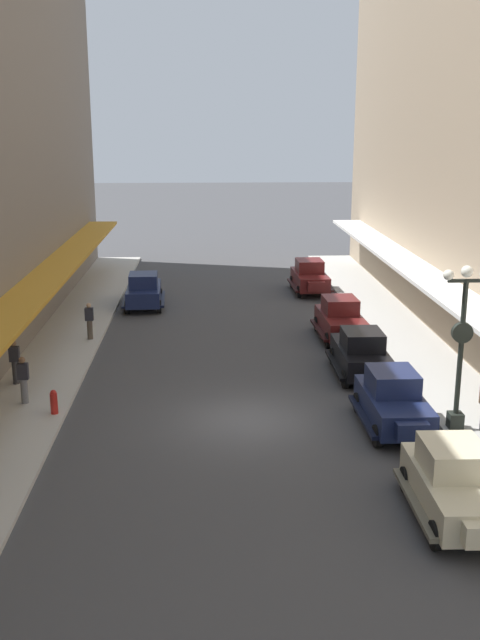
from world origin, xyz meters
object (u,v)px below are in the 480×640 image
object	(u,v)px
pedestrian_2	(23,380)
parked_car_1	(341,318)
parked_car_5	(310,276)
parked_car_4	(144,290)
parked_car_0	(454,482)
parked_car_3	(393,399)
pedestrian_3	(15,362)
lamp_post_with_clock	(461,341)
fire_hydrant	(54,402)
pedestrian_1	(89,321)
parked_car_2	(361,352)

from	to	relation	value
pedestrian_2	parked_car_1	bearing A→B (deg)	32.61
parked_car_5	parked_car_4	bearing A→B (deg)	-160.72
parked_car_0	parked_car_5	bearing A→B (deg)	90.18
parked_car_3	parked_car_5	world-z (taller)	same
parked_car_5	pedestrian_3	bearing A→B (deg)	-130.07
parked_car_3	pedestrian_3	xyz separation A→B (m)	(-12.85, 4.30, 0.05)
parked_car_3	lamp_post_with_clock	distance (m)	2.81
parked_car_5	pedestrian_2	size ratio (longest dim) A/B	2.62
parked_car_3	pedestrian_3	distance (m)	13.55
fire_hydrant	pedestrian_3	xyz separation A→B (m)	(-1.96, 3.00, 0.43)
parked_car_0	pedestrian_1	bearing A→B (deg)	125.49
parked_car_2	pedestrian_3	size ratio (longest dim) A/B	2.60
parked_car_1	pedestrian_3	world-z (taller)	parked_car_1
parked_car_1	parked_car_3	size ratio (longest dim) A/B	1.01
pedestrian_3	parked_car_1	bearing A→B (deg)	24.15
parked_car_1	parked_car_2	size ratio (longest dim) A/B	1.01
pedestrian_3	parked_car_5	bearing A→B (deg)	49.93
pedestrian_1	lamp_post_with_clock	bearing A→B (deg)	-39.20
parked_car_3	pedestrian_3	world-z (taller)	parked_car_3
parked_car_5	lamp_post_with_clock	size ratio (longest dim) A/B	0.83
parked_car_1	parked_car_0	bearing A→B (deg)	-90.02
parked_car_0	parked_car_1	distance (m)	15.69
parked_car_0	pedestrian_1	size ratio (longest dim) A/B	2.61
parked_car_4	pedestrian_1	size ratio (longest dim) A/B	2.63
parked_car_3	fire_hydrant	distance (m)	10.97
parked_car_4	pedestrian_1	xyz separation A→B (m)	(-1.87, -6.38, 0.05)
parked_car_5	lamp_post_with_clock	distance (m)	20.28
parked_car_2	parked_car_3	xyz separation A→B (m)	(0.00, -5.06, 0.00)
fire_hydrant	pedestrian_3	world-z (taller)	pedestrian_3
parked_car_4	pedestrian_2	bearing A→B (deg)	-101.77
parked_car_5	pedestrian_1	world-z (taller)	parked_car_5
pedestrian_1	parked_car_1	bearing A→B (deg)	0.45
parked_car_0	parked_car_2	size ratio (longest dim) A/B	1.00
lamp_post_with_clock	pedestrian_1	world-z (taller)	lamp_post_with_clock
parked_car_2	parked_car_0	bearing A→B (deg)	-89.33
parked_car_5	pedestrian_3	xyz separation A→B (m)	(-12.89, -15.32, 0.05)
parked_car_3	parked_car_4	size ratio (longest dim) A/B	0.99
parked_car_1	parked_car_2	bearing A→B (deg)	-91.46
parked_car_0	lamp_post_with_clock	size ratio (longest dim) A/B	0.83
pedestrian_1	pedestrian_3	distance (m)	6.02
parked_car_5	pedestrian_1	size ratio (longest dim) A/B	2.62
parked_car_3	parked_car_4	xyz separation A→B (m)	(-9.13, 16.41, 0.00)
parked_car_5	parked_car_3	bearing A→B (deg)	-90.12
pedestrian_1	parked_car_2	bearing A→B (deg)	-24.32
parked_car_3	pedestrian_1	size ratio (longest dim) A/B	2.61
lamp_post_with_clock	pedestrian_3	bearing A→B (deg)	162.03
parked_car_4	pedestrian_1	world-z (taller)	parked_car_4
parked_car_1	pedestrian_1	bearing A→B (deg)	-179.55
parked_car_1	parked_car_5	bearing A→B (deg)	90.50
parked_car_2	pedestrian_1	world-z (taller)	parked_car_2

